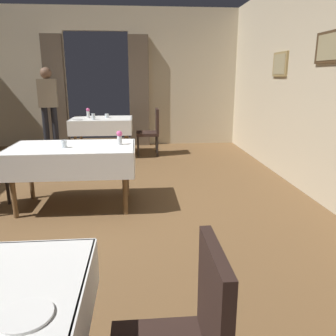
# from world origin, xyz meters

# --- Properties ---
(ground) EXTENTS (10.08, 10.08, 0.00)m
(ground) POSITION_xyz_m (0.00, 0.00, 0.00)
(ground) COLOR brown
(wall_back) EXTENTS (6.40, 0.27, 3.00)m
(wall_back) POSITION_xyz_m (0.00, 4.18, 1.51)
(wall_back) COLOR beige
(wall_back) RESTS_ON ground
(dining_table_mid) EXTENTS (1.47, 0.88, 0.75)m
(dining_table_mid) POSITION_xyz_m (0.10, 0.25, 0.65)
(dining_table_mid) COLOR brown
(dining_table_mid) RESTS_ON ground
(dining_table_far) EXTENTS (1.19, 0.88, 0.75)m
(dining_table_far) POSITION_xyz_m (0.17, 3.03, 0.64)
(dining_table_far) COLOR brown
(dining_table_far) RESTS_ON ground
(chair_far_right) EXTENTS (0.44, 0.44, 0.93)m
(chair_far_right) POSITION_xyz_m (1.15, 3.00, 0.52)
(chair_far_right) COLOR black
(chair_far_right) RESTS_ON ground
(plate_near_b) EXTENTS (0.19, 0.19, 0.01)m
(plate_near_b) POSITION_xyz_m (0.49, -2.75, 0.76)
(plate_near_b) COLOR white
(plate_near_b) RESTS_ON dining_table_near
(flower_vase_mid) EXTENTS (0.07, 0.07, 0.17)m
(flower_vase_mid) POSITION_xyz_m (0.66, 0.29, 0.84)
(flower_vase_mid) COLOR silver
(flower_vase_mid) RESTS_ON dining_table_mid
(glass_mid_b) EXTENTS (0.07, 0.07, 0.09)m
(glass_mid_b) POSITION_xyz_m (0.03, 0.17, 0.79)
(glass_mid_b) COLOR silver
(glass_mid_b) RESTS_ON dining_table_mid
(flower_vase_far) EXTENTS (0.07, 0.07, 0.19)m
(flower_vase_far) POSITION_xyz_m (-0.10, 3.12, 0.85)
(flower_vase_far) COLOR silver
(flower_vase_far) RESTS_ON dining_table_far
(glass_far_b) EXTENTS (0.08, 0.08, 0.08)m
(glass_far_b) POSITION_xyz_m (0.27, 3.07, 0.79)
(glass_far_b) COLOR silver
(glass_far_b) RESTS_ON dining_table_far
(plate_far_c) EXTENTS (0.20, 0.20, 0.01)m
(plate_far_c) POSITION_xyz_m (-0.26, 2.77, 0.76)
(plate_far_c) COLOR white
(plate_far_c) RESTS_ON dining_table_far
(glass_far_d) EXTENTS (0.07, 0.07, 0.12)m
(glass_far_d) POSITION_xyz_m (0.04, 2.80, 0.81)
(glass_far_d) COLOR silver
(glass_far_d) RESTS_ON dining_table_far
(person_waiter_by_doorway) EXTENTS (0.39, 0.27, 1.72)m
(person_waiter_by_doorway) POSITION_xyz_m (-0.90, 3.30, 1.02)
(person_waiter_by_doorway) COLOR black
(person_waiter_by_doorway) RESTS_ON ground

